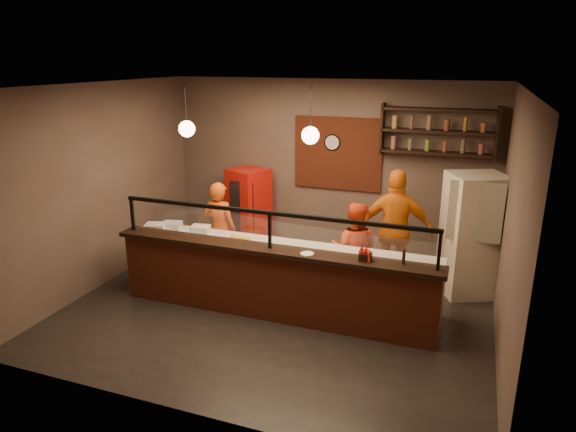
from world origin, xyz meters
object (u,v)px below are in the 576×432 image
at_px(cook_left, 220,228).
at_px(pepper_mill, 404,257).
at_px(wall_clock, 332,142).
at_px(red_cooler, 249,209).
at_px(fridge, 472,235).
at_px(pizza_dough, 325,255).
at_px(condiment_caddy, 365,257).
at_px(cook_mid, 354,250).
at_px(cook_right, 396,230).

bearing_deg(cook_left, pepper_mill, 163.13).
distance_m(wall_clock, red_cooler, 2.04).
xyz_separation_m(cook_left, pepper_mill, (3.19, -1.13, 0.35)).
relative_size(fridge, pizza_dough, 3.56).
relative_size(cook_left, condiment_caddy, 9.29).
xyz_separation_m(condiment_caddy, pepper_mill, (0.48, 0.05, 0.05)).
xyz_separation_m(red_cooler, condiment_caddy, (2.74, -2.44, 0.33)).
height_order(wall_clock, cook_left, wall_clock).
bearing_deg(condiment_caddy, pepper_mill, 5.78).
distance_m(cook_mid, pepper_mill, 1.44).
distance_m(cook_left, pepper_mill, 3.40).
relative_size(red_cooler, pepper_mill, 8.36).
bearing_deg(cook_left, red_cooler, -85.92).
xyz_separation_m(cook_left, pizza_dough, (2.07, -0.81, 0.11)).
xyz_separation_m(wall_clock, cook_right, (1.36, -1.12, -1.14)).
bearing_deg(cook_left, condiment_caddy, 159.16).
distance_m(cook_left, red_cooler, 1.26).
distance_m(wall_clock, cook_right, 2.10).
bearing_deg(red_cooler, cook_mid, -5.55).
bearing_deg(condiment_caddy, cook_right, 84.90).
height_order(wall_clock, cook_mid, wall_clock).
relative_size(cook_right, pizza_dough, 3.62).
height_order(red_cooler, condiment_caddy, red_cooler).
bearing_deg(cook_mid, red_cooler, -32.96).
height_order(cook_right, pepper_mill, cook_right).
bearing_deg(pizza_dough, wall_clock, 103.49).
relative_size(cook_right, fridge, 1.01).
bearing_deg(red_cooler, pepper_mill, -12.80).
bearing_deg(cook_right, condiment_caddy, 79.22).
distance_m(wall_clock, cook_left, 2.53).
height_order(cook_right, condiment_caddy, cook_right).
xyz_separation_m(cook_left, cook_right, (2.86, 0.45, 0.16)).
bearing_deg(pizza_dough, cook_right, 57.85).
bearing_deg(wall_clock, cook_left, -133.63).
distance_m(cook_mid, pizza_dough, 0.81).
xyz_separation_m(wall_clock, pizza_dough, (0.57, -2.38, -1.19)).
xyz_separation_m(cook_mid, fridge, (1.68, 0.72, 0.20)).
distance_m(red_cooler, pizza_dough, 2.95).
bearing_deg(wall_clock, pepper_mill, -57.91).
relative_size(cook_left, cook_right, 0.83).
height_order(cook_right, pizza_dough, cook_right).
height_order(wall_clock, fridge, wall_clock).
bearing_deg(condiment_caddy, pizza_dough, 150.24).
xyz_separation_m(pizza_dough, pepper_mill, (1.12, -0.32, 0.25)).
bearing_deg(cook_mid, condiment_caddy, 105.86).
distance_m(cook_mid, condiment_caddy, 1.24).
bearing_deg(cook_right, red_cooler, -21.31).
relative_size(cook_right, condiment_caddy, 11.18).
bearing_deg(pizza_dough, cook_left, 158.54).
xyz_separation_m(cook_mid, pepper_mill, (0.87, -1.07, 0.41)).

